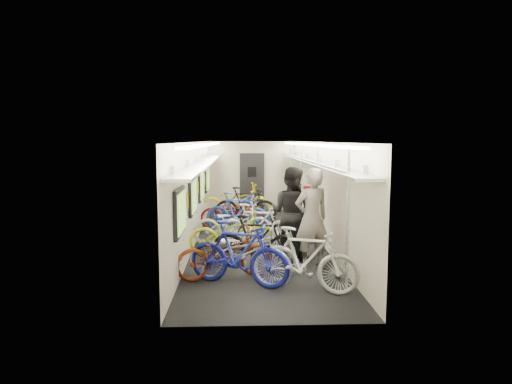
{
  "coord_description": "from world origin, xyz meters",
  "views": [
    {
      "loc": [
        -0.46,
        -10.8,
        2.45
      ],
      "look_at": [
        -0.03,
        0.57,
        1.15
      ],
      "focal_mm": 32.0,
      "sensor_mm": 36.0,
      "label": 1
    }
  ],
  "objects": [
    {
      "name": "train_car_shell",
      "position": [
        -0.36,
        0.71,
        1.66
      ],
      "size": [
        10.0,
        10.0,
        10.0
      ],
      "color": "black",
      "rests_on": "ground"
    },
    {
      "name": "bicycle_0",
      "position": [
        -0.39,
        -3.03,
        0.5
      ],
      "size": [
        1.99,
        0.98,
        1.0
      ],
      "primitive_type": "imported",
      "rotation": [
        0.0,
        0.0,
        1.4
      ],
      "color": "#A3A4A8",
      "rests_on": "ground"
    },
    {
      "name": "bicycle_1",
      "position": [
        -0.48,
        -3.29,
        0.55
      ],
      "size": [
        1.87,
        1.22,
        1.1
      ],
      "primitive_type": "imported",
      "rotation": [
        0.0,
        0.0,
        1.15
      ],
      "color": "#181F94",
      "rests_on": "ground"
    },
    {
      "name": "bicycle_2",
      "position": [
        -0.72,
        -2.91,
        0.46
      ],
      "size": [
        1.84,
        1.04,
        0.92
      ],
      "primitive_type": "imported",
      "rotation": [
        0.0,
        0.0,
        1.84
      ],
      "color": "maroon",
      "rests_on": "ground"
    },
    {
      "name": "bicycle_3",
      "position": [
        -0.15,
        -2.23,
        0.51
      ],
      "size": [
        1.77,
        0.77,
        1.03
      ],
      "primitive_type": "imported",
      "rotation": [
        0.0,
        0.0,
        1.4
      ],
      "color": "black",
      "rests_on": "ground"
    },
    {
      "name": "bicycle_4",
      "position": [
        -0.62,
        -1.16,
        0.48
      ],
      "size": [
        1.91,
        0.97,
        0.96
      ],
      "primitive_type": "imported",
      "rotation": [
        0.0,
        0.0,
        1.76
      ],
      "color": "#CFE415",
      "rests_on": "ground"
    },
    {
      "name": "bicycle_5",
      "position": [
        -0.08,
        -0.63,
        0.51
      ],
      "size": [
        1.76,
        0.81,
        1.02
      ],
      "primitive_type": "imported",
      "rotation": [
        0.0,
        0.0,
        1.37
      ],
      "color": "silver",
      "rests_on": "ground"
    },
    {
      "name": "bicycle_6",
      "position": [
        -0.6,
        -0.2,
        0.49
      ],
      "size": [
        1.94,
        0.95,
        0.98
      ],
      "primitive_type": "imported",
      "rotation": [
        0.0,
        0.0,
        1.74
      ],
      "color": "#B8B8BD",
      "rests_on": "ground"
    },
    {
      "name": "bicycle_7",
      "position": [
        -0.51,
        1.12,
        0.54
      ],
      "size": [
        1.86,
        1.09,
        1.08
      ],
      "primitive_type": "imported",
      "rotation": [
        0.0,
        0.0,
        1.22
      ],
      "color": "#1C40AB",
      "rests_on": "ground"
    },
    {
      "name": "bicycle_8",
      "position": [
        -0.63,
        1.63,
        0.47
      ],
      "size": [
        1.83,
        0.75,
        0.94
      ],
      "primitive_type": "imported",
      "rotation": [
        0.0,
        0.0,
        1.64
      ],
      "color": "maroon",
      "rests_on": "ground"
    },
    {
      "name": "bicycle_9",
      "position": [
        -0.26,
        2.43,
        0.55
      ],
      "size": [
        1.83,
        0.56,
        1.09
      ],
      "primitive_type": "imported",
      "rotation": [
        0.0,
        0.0,
        1.54
      ],
      "color": "black",
      "rests_on": "ground"
    },
    {
      "name": "bicycle_10",
      "position": [
        -0.58,
        2.93,
        0.57
      ],
      "size": [
        2.27,
        1.09,
        1.15
      ],
      "primitive_type": "imported",
      "rotation": [
        0.0,
        0.0,
        1.73
      ],
      "color": "yellow",
      "rests_on": "ground"
    },
    {
      "name": "bicycle_11",
      "position": [
        0.59,
        -3.69,
        0.53
      ],
      "size": [
        1.83,
        1.08,
        1.06
      ],
      "primitive_type": "imported",
      "rotation": [
        0.0,
        0.0,
        1.22
      ],
      "color": "silver",
      "rests_on": "ground"
    },
    {
      "name": "bicycle_12",
      "position": [
        -0.31,
        2.75,
        0.44
      ],
      "size": [
        1.77,
        1.2,
        0.88
      ],
      "primitive_type": "imported",
      "rotation": [
        0.0,
        0.0,
        1.98
      ],
      "color": "slate",
      "rests_on": "ground"
    },
    {
      "name": "passenger_near",
      "position": [
        0.93,
        -2.25,
        0.96
      ],
      "size": [
        0.82,
        0.68,
        1.93
      ],
      "primitive_type": "imported",
      "rotation": [
        0.0,
        0.0,
        3.5
      ],
      "color": "gray",
      "rests_on": "ground"
    },
    {
      "name": "passenger_mid",
      "position": [
        0.63,
        -1.5,
        0.95
      ],
      "size": [
        1.16,
        1.09,
        1.9
      ],
      "primitive_type": "imported",
      "rotation": [
        0.0,
        0.0,
        2.6
      ],
      "color": "black",
      "rests_on": "ground"
    },
    {
      "name": "backpack",
      "position": [
        1.06,
        -1.16,
        1.28
      ],
      "size": [
        0.29,
        0.23,
        0.38
      ],
      "primitive_type": "cube",
      "rotation": [
        0.0,
        0.0,
        -0.4
      ],
      "color": "#AD1123",
      "rests_on": "passenger_near"
    }
  ]
}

